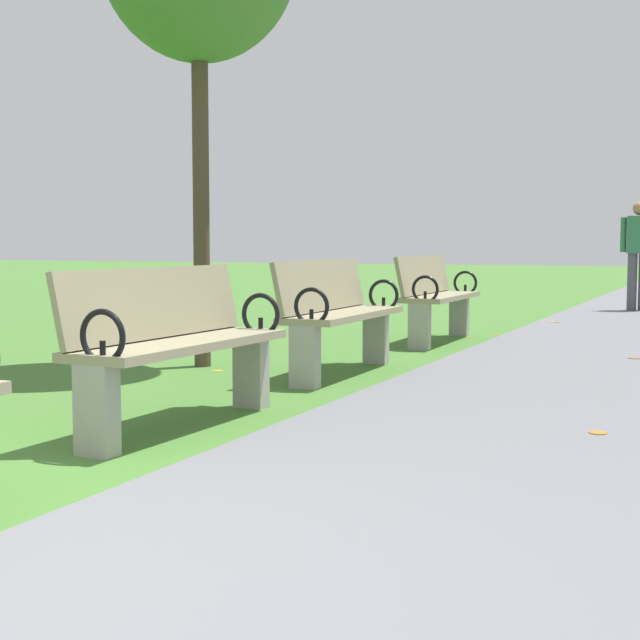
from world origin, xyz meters
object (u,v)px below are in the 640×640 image
park_bench_2 (175,342)px  park_bench_3 (338,313)px  pedestrian_walking (639,250)px  park_bench_4 (436,296)px

park_bench_2 → park_bench_3: 2.31m
park_bench_3 → pedestrian_walking: pedestrian_walking is taller
park_bench_3 → pedestrian_walking: size_ratio=0.99×
park_bench_2 → pedestrian_walking: (1.49, 10.27, 0.44)m
park_bench_4 → park_bench_3: bearing=-90.0°
pedestrian_walking → park_bench_4: bearing=-105.6°
park_bench_4 → pedestrian_walking: size_ratio=0.99×
park_bench_2 → park_bench_4: size_ratio=1.01×
park_bench_3 → park_bench_4: (0.00, 2.61, 0.00)m
pedestrian_walking → park_bench_3: bearing=-100.6°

